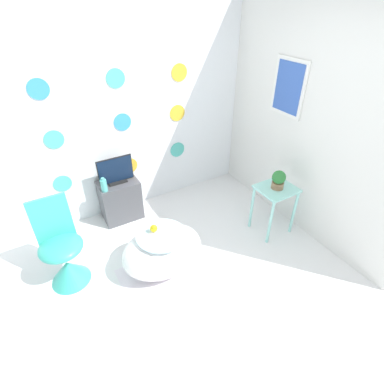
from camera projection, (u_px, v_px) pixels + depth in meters
ground_plane at (217, 327)px, 2.60m from camera, size 12.00×12.00×0.00m
wall_back_dotted at (118, 110)px, 3.35m from camera, size 4.23×0.05×2.60m
wall_right at (293, 112)px, 3.27m from camera, size 0.06×3.06×2.60m
rug at (171, 278)px, 3.03m from camera, size 0.94×0.76×0.01m
bathtub at (163, 251)px, 3.02m from camera, size 0.83×0.60×0.47m
rubber_duck at (154, 228)px, 2.89m from camera, size 0.07×0.08×0.09m
chair at (65, 259)px, 2.87m from camera, size 0.40×0.40×0.90m
tv_cabinet at (120, 200)px, 3.70m from camera, size 0.47×0.33×0.52m
tv at (116, 172)px, 3.47m from camera, size 0.41×0.12×0.32m
vase at (104, 185)px, 3.36m from camera, size 0.07×0.07×0.17m
side_table at (275, 197)px, 3.39m from camera, size 0.41×0.37×0.60m
potted_plant_left at (279, 180)px, 3.25m from camera, size 0.15×0.15×0.21m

